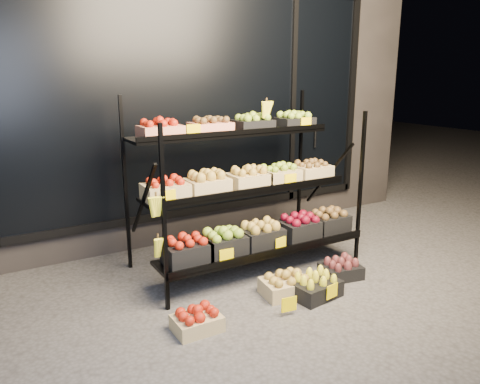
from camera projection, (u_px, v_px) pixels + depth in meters
ground at (284, 289)px, 4.13m from camera, size 24.00×24.00×0.00m
building at (167, 81)px, 5.85m from camera, size 6.00×2.08×3.50m
display_rack at (248, 188)px, 4.42m from camera, size 2.18×1.02×1.69m
tag_floor_a at (289, 309)px, 3.66m from camera, size 0.13×0.01×0.12m
tag_floor_b at (332, 296)px, 3.87m from camera, size 0.13×0.01×0.12m
floor_crate_left at (197, 320)px, 3.44m from camera, size 0.34×0.25×0.18m
floor_crate_midleft at (315, 286)px, 3.97m from camera, size 0.44×0.35×0.20m
floor_crate_midright at (286, 284)px, 4.00m from camera, size 0.43×0.34×0.20m
floor_crate_right at (341, 269)px, 4.34m from camera, size 0.40×0.33×0.19m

